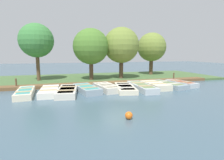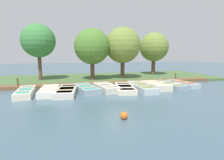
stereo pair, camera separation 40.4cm
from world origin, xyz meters
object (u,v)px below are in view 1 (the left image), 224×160
object	(u,v)px
rowboat_1	(49,91)
park_tree_right	(152,47)
rowboat_2	(67,91)
mooring_post_far	(174,77)
rowboat_6	(142,87)
rowboat_5	(125,88)
mooring_post_near	(16,84)
park_tree_left	(91,47)
rowboat_9	(181,83)
park_tree_center	(121,45)
buoy	(129,115)
park_tree_far_left	(36,41)
rowboat_0	(25,93)
rowboat_3	(87,89)
rowboat_8	(168,84)
rowboat_7	(155,85)
rowboat_4	(107,88)

from	to	relation	value
rowboat_1	park_tree_right	bearing A→B (deg)	123.51
rowboat_2	mooring_post_far	distance (m)	10.38
rowboat_6	mooring_post_far	distance (m)	5.52
rowboat_5	mooring_post_far	distance (m)	6.53
rowboat_2	park_tree_right	bearing A→B (deg)	132.88
mooring_post_near	park_tree_left	distance (m)	6.86
rowboat_5	rowboat_9	bearing A→B (deg)	106.45
rowboat_2	park_tree_center	xyz separation A→B (m)	(-4.80, 5.40, 3.20)
buoy	park_tree_far_left	world-z (taller)	park_tree_far_left
rowboat_2	buoy	world-z (taller)	rowboat_2
rowboat_0	park_tree_right	size ratio (longest dim) A/B	0.61
rowboat_3	mooring_post_near	xyz separation A→B (m)	(-2.38, -4.86, 0.21)
rowboat_6	rowboat_8	size ratio (longest dim) A/B	1.07
mooring_post_near	park_tree_left	bearing A→B (deg)	108.10
rowboat_5	park_tree_left	xyz separation A→B (m)	(-4.57, -1.64, 3.08)
rowboat_3	mooring_post_near	size ratio (longest dim) A/B	3.75
rowboat_9	park_tree_left	distance (m)	8.47
rowboat_2	rowboat_7	xyz separation A→B (m)	(-0.23, 6.54, 0.02)
rowboat_4	rowboat_7	xyz separation A→B (m)	(0.17, 3.78, 0.01)
park_tree_far_left	mooring_post_near	bearing A→B (deg)	-23.79
rowboat_2	rowboat_6	distance (m)	5.26
rowboat_8	rowboat_9	distance (m)	1.29
rowboat_6	buoy	distance (m)	6.00
rowboat_7	park_tree_right	size ratio (longest dim) A/B	0.55
park_tree_right	rowboat_6	bearing A→B (deg)	-33.47
rowboat_2	mooring_post_near	size ratio (longest dim) A/B	4.01
rowboat_3	buoy	xyz separation A→B (m)	(5.58, 0.85, -0.05)
rowboat_1	rowboat_0	bearing A→B (deg)	-87.11
rowboat_2	rowboat_9	size ratio (longest dim) A/B	1.18
rowboat_3	park_tree_center	bearing A→B (deg)	126.38
rowboat_8	park_tree_right	world-z (taller)	park_tree_right
rowboat_0	park_tree_far_left	world-z (taller)	park_tree_far_left
buoy	park_tree_right	bearing A→B (deg)	147.58
mooring_post_far	buoy	distance (m)	11.17
rowboat_5	rowboat_8	world-z (taller)	rowboat_8
rowboat_4	park_tree_far_left	xyz separation A→B (m)	(-5.18, -5.04, 3.53)
rowboat_6	rowboat_9	xyz separation A→B (m)	(-0.55, 3.83, -0.02)
park_tree_left	rowboat_2	bearing A→B (deg)	-27.14
buoy	park_tree_left	distance (m)	10.37
rowboat_2	rowboat_7	bearing A→B (deg)	99.82
rowboat_9	mooring_post_far	xyz separation A→B (m)	(-2.25, 0.92, 0.23)
buoy	park_tree_right	size ratio (longest dim) A/B	0.06
rowboat_4	rowboat_5	world-z (taller)	rowboat_4
park_tree_center	park_tree_right	size ratio (longest dim) A/B	1.02
rowboat_7	buoy	xyz separation A→B (m)	(5.44, -4.36, -0.07)
rowboat_7	mooring_post_near	xyz separation A→B (m)	(-2.51, -10.08, 0.20)
rowboat_4	park_tree_far_left	size ratio (longest dim) A/B	0.54
rowboat_4	mooring_post_near	xyz separation A→B (m)	(-2.34, -6.29, 0.20)
rowboat_5	rowboat_7	world-z (taller)	rowboat_7
rowboat_2	rowboat_8	xyz separation A→B (m)	(-0.43, 7.80, -0.02)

